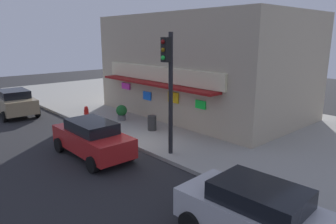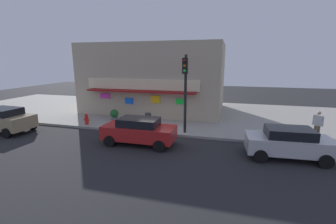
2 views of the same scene
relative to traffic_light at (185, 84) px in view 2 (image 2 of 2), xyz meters
The scene contains 11 objects.
ground_plane 3.97m from the traffic_light, 167.28° to the right, with size 64.05×64.05×0.00m, color #232326.
sidewalk 6.93m from the traffic_light, 109.81° to the left, with size 42.70×12.42×0.16m, color gray.
corner_building 7.87m from the traffic_light, 121.92° to the left, with size 12.39×8.13×6.08m.
traffic_light is the anchor object (origin of this frame).
fire_hydrant 7.89m from the traffic_light, behind, with size 0.51×0.27×0.81m.
trash_can 4.50m from the traffic_light, 152.33° to the left, with size 0.46×0.46×0.77m, color #2D2D2D.
pedestrian 8.22m from the traffic_light, ahead, with size 0.51×0.51×1.72m.
potted_plant_by_doorway 6.68m from the traffic_light, 164.85° to the left, with size 0.64×0.64×0.90m.
parked_car_red 4.10m from the traffic_light, 133.70° to the right, with size 4.19×1.91×1.56m.
parked_car_tan 12.52m from the traffic_light, 168.31° to the right, with size 4.07×2.29×1.64m.
parked_car_silver 6.59m from the traffic_light, 21.39° to the right, with size 4.08×2.15×1.56m.
Camera 2 is at (4.82, -13.75, 4.77)m, focal length 24.68 mm.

